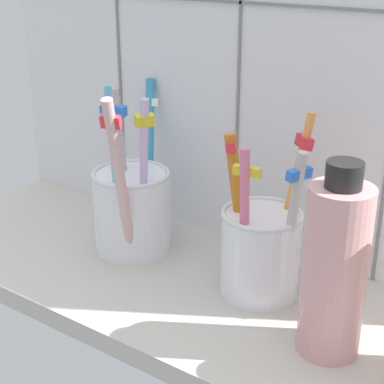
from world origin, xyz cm
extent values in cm
cube|color=#BCB7AD|center=(0.00, 0.00, 1.00)|extent=(64.00, 22.00, 2.00)
cube|color=white|center=(0.00, 12.00, 22.50)|extent=(64.00, 2.00, 45.00)
cube|color=gray|center=(-16.00, 10.90, 22.50)|extent=(0.30, 0.20, 45.00)
cube|color=gray|center=(0.00, 10.90, 22.50)|extent=(0.30, 0.20, 45.00)
cube|color=gray|center=(0.00, 10.90, 27.50)|extent=(64.00, 0.20, 0.30)
cylinder|color=white|center=(-7.77, 2.65, 6.32)|extent=(8.17, 8.17, 8.64)
torus|color=silver|center=(-7.77, 2.65, 10.64)|extent=(8.26, 8.26, 0.50)
cylinder|color=#65C1E8|center=(-7.48, 0.46, 11.50)|extent=(1.43, 2.45, 18.27)
cube|color=blue|center=(-7.30, -0.07, 18.02)|extent=(2.68, 1.66, 1.03)
cylinder|color=beige|center=(-5.07, -1.93, 11.40)|extent=(3.04, 5.81, 18.28)
cube|color=#E5333F|center=(-4.46, -3.54, 18.21)|extent=(2.03, 1.50, 1.27)
cylinder|color=silver|center=(-5.00, 1.36, 10.94)|extent=(3.16, 2.41, 17.19)
cube|color=yellow|center=(-4.26, 0.89, 17.36)|extent=(1.86, 2.10, 1.20)
cylinder|color=#3695BD|center=(-9.60, 8.02, 10.57)|extent=(4.59, 6.47, 16.70)
cube|color=white|center=(-10.68, 9.73, 16.28)|extent=(2.09, 1.82, 1.06)
cylinder|color=beige|center=(-9.25, 2.97, 10.79)|extent=(2.78, 1.58, 16.88)
cube|color=#E5333F|center=(-9.78, 3.08, 16.89)|extent=(1.11, 2.04, 1.05)
cylinder|color=white|center=(7.77, 2.65, 6.07)|extent=(7.43, 7.43, 8.15)
torus|color=silver|center=(7.77, 2.65, 10.15)|extent=(7.56, 7.56, 0.50)
cylinder|color=#F39B4A|center=(9.23, 5.16, 10.76)|extent=(3.17, 3.44, 16.87)
cube|color=#E5333F|center=(9.90, 5.92, 16.49)|extent=(2.27, 2.18, 1.19)
cylinder|color=orange|center=(5.74, 2.04, 9.92)|extent=(3.40, 2.24, 15.18)
cube|color=#E5333F|center=(4.92, 1.71, 16.35)|extent=(1.58, 2.13, 0.98)
cylinder|color=pink|center=(7.48, 0.26, 9.81)|extent=(1.11, 2.00, 14.88)
cube|color=yellow|center=(7.53, -0.10, 15.03)|extent=(2.53, 1.03, 0.87)
cylinder|color=beige|center=(10.98, 1.89, 9.75)|extent=(2.80, 1.78, 14.81)
cube|color=blue|center=(11.56, 1.66, 15.14)|extent=(1.62, 2.51, 1.01)
cylinder|color=#DC9B9B|center=(16.72, -1.87, 9.15)|extent=(5.08, 5.08, 14.29)
cylinder|color=black|center=(16.72, -1.87, 17.29)|extent=(2.80, 2.80, 2.00)
camera|label=1|loc=(31.47, -42.40, 33.23)|focal=57.32mm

